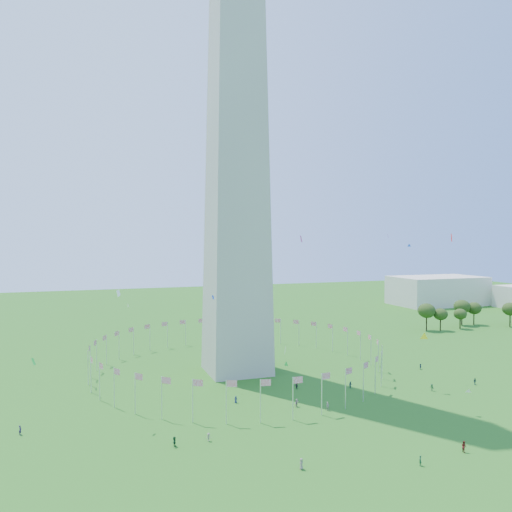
% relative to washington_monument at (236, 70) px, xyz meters
% --- Properties ---
extents(ground, '(600.00, 600.00, 0.00)m').
position_rel_washington_monument_xyz_m(ground, '(0.00, -50.00, -84.50)').
color(ground, '#1C5513').
rests_on(ground, ground).
extents(washington_monument, '(16.80, 16.80, 169.00)m').
position_rel_washington_monument_xyz_m(washington_monument, '(0.00, 0.00, 0.00)').
color(washington_monument, '#B0AB9C').
rests_on(washington_monument, ground).
extents(flag_ring, '(80.24, 80.24, 9.00)m').
position_rel_washington_monument_xyz_m(flag_ring, '(-0.00, 0.00, -80.00)').
color(flag_ring, silver).
rests_on(flag_ring, ground).
extents(gov_building_east_a, '(50.00, 30.00, 16.00)m').
position_rel_washington_monument_xyz_m(gov_building_east_a, '(150.00, 100.00, -76.50)').
color(gov_building_east_a, beige).
rests_on(gov_building_east_a, ground).
extents(crowd, '(107.89, 67.86, 2.00)m').
position_rel_washington_monument_xyz_m(crowd, '(8.79, -45.87, -83.63)').
color(crowd, '#1D2444').
rests_on(crowd, ground).
extents(kites_aloft, '(98.97, 66.24, 34.80)m').
position_rel_washington_monument_xyz_m(kites_aloft, '(6.09, -23.07, -65.34)').
color(kites_aloft, yellow).
rests_on(kites_aloft, ground).
extents(tree_line_east, '(53.42, 16.21, 10.99)m').
position_rel_washington_monument_xyz_m(tree_line_east, '(113.05, 35.42, -79.51)').
color(tree_line_east, '#304C19').
rests_on(tree_line_east, ground).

